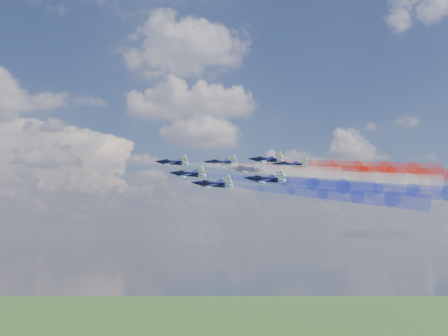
{
  "coord_description": "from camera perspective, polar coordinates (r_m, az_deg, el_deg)",
  "views": [
    {
      "loc": [
        -30.17,
        -156.62,
        110.93
      ],
      "look_at": [
        2.86,
        -1.6,
        130.14
      ],
      "focal_mm": 44.12,
      "sensor_mm": 36.0,
      "label": 1
    }
  ],
  "objects": [
    {
      "name": "jet_outer_right",
      "position": [
        173.99,
        4.45,
        0.86
      ],
      "size": [
        16.22,
        15.99,
        7.44
      ],
      "primitive_type": null,
      "rotation": [
        0.12,
        -0.29,
        0.86
      ],
      "color": "black"
    },
    {
      "name": "jet_inner_left",
      "position": [
        155.92,
        -3.71,
        -0.63
      ],
      "size": [
        16.22,
        15.99,
        7.44
      ],
      "primitive_type": null,
      "rotation": [
        0.12,
        -0.29,
        0.86
      ],
      "color": "black"
    },
    {
      "name": "trail_rear_right",
      "position": [
        154.84,
        17.0,
        -0.33
      ],
      "size": [
        39.1,
        33.28,
        10.56
      ],
      "primitive_type": null,
      "rotation": [
        0.12,
        -0.29,
        0.86
      ],
      "color": "red"
    },
    {
      "name": "trail_center_third",
      "position": [
        148.04,
        12.7,
        -0.83
      ],
      "size": [
        39.1,
        33.28,
        10.56
      ],
      "primitive_type": null,
      "rotation": [
        0.12,
        -0.29,
        0.86
      ],
      "color": "silver"
    },
    {
      "name": "jet_lead",
      "position": [
        169.28,
        -5.34,
        0.57
      ],
      "size": [
        16.22,
        15.99,
        7.44
      ],
      "primitive_type": null,
      "rotation": [
        0.12,
        -0.29,
        0.86
      ],
      "color": "black"
    },
    {
      "name": "jet_inner_right",
      "position": [
        172.25,
        -0.25,
        0.56
      ],
      "size": [
        16.22,
        15.99,
        7.44
      ],
      "primitive_type": null,
      "rotation": [
        0.12,
        -0.29,
        0.86
      ],
      "color": "black"
    },
    {
      "name": "trail_inner_left",
      "position": [
        143.25,
        6.2,
        -1.39
      ],
      "size": [
        39.1,
        33.28,
        10.56
      ],
      "primitive_type": null,
      "rotation": [
        0.12,
        -0.29,
        0.86
      ],
      "color": "#1827CF"
    },
    {
      "name": "trail_outer_left",
      "position": [
        128.8,
        10.23,
        -2.63
      ],
      "size": [
        39.1,
        33.28,
        10.56
      ],
      "primitive_type": null,
      "rotation": [
        0.12,
        -0.29,
        0.86
      ],
      "color": "#1827CF"
    },
    {
      "name": "jet_center_third",
      "position": [
        157.78,
        2.53,
        -0.13
      ],
      "size": [
        16.22,
        15.99,
        7.44
      ],
      "primitive_type": null,
      "rotation": [
        0.12,
        -0.29,
        0.86
      ],
      "color": "black"
    },
    {
      "name": "trail_rear_left",
      "position": [
        134.78,
        15.71,
        -2.01
      ],
      "size": [
        39.1,
        33.28,
        10.56
      ],
      "primitive_type": null,
      "rotation": [
        0.12,
        -0.29,
        0.86
      ],
      "color": "#1827CF"
    },
    {
      "name": "trail_outer_right",
      "position": [
        164.93,
        13.7,
        0.29
      ],
      "size": [
        39.1,
        33.28,
        10.56
      ],
      "primitive_type": null,
      "rotation": [
        0.12,
        -0.29,
        0.86
      ],
      "color": "red"
    },
    {
      "name": "jet_rear_right",
      "position": [
        162.49,
        6.96,
        0.31
      ],
      "size": [
        16.22,
        15.99,
        7.44
      ],
      "primitive_type": null,
      "rotation": [
        0.12,
        -0.29,
        0.86
      ],
      "color": "black"
    },
    {
      "name": "jet_rear_left",
      "position": [
        143.32,
        4.36,
        -1.18
      ],
      "size": [
        16.22,
        15.99,
        7.44
      ],
      "primitive_type": null,
      "rotation": [
        0.12,
        -0.29,
        0.86
      ],
      "color": "black"
    },
    {
      "name": "trail_lead",
      "position": [
        155.63,
        3.61,
        -0.04
      ],
      "size": [
        39.1,
        33.28,
        10.56
      ],
      "primitive_type": null,
      "rotation": [
        0.12,
        -0.29,
        0.86
      ],
      "color": "silver"
    },
    {
      "name": "trail_inner_right",
      "position": [
        160.95,
        8.87,
        -0.04
      ],
      "size": [
        39.1,
        33.28,
        10.56
      ],
      "primitive_type": null,
      "rotation": [
        0.12,
        -0.29,
        0.86
      ],
      "color": "red"
    },
    {
      "name": "jet_outer_left",
      "position": [
        139.92,
        -1.12,
        -1.69
      ],
      "size": [
        16.22,
        15.99,
        7.44
      ],
      "primitive_type": null,
      "rotation": [
        0.12,
        -0.29,
        0.86
      ],
      "color": "black"
    }
  ]
}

